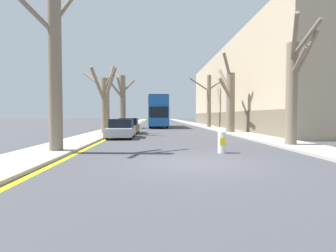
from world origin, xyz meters
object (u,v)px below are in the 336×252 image
at_px(street_tree_left_1, 105,100).
at_px(traffic_bollard, 222,142).
at_px(street_tree_left_0, 55,64).
at_px(street_tree_right_2, 209,100).
at_px(double_decker_bus, 158,110).
at_px(parked_car_0, 121,129).
at_px(parked_car_1, 128,126).
at_px(street_tree_left_2, 122,98).
at_px(street_tree_right_0, 293,87).
at_px(street_tree_right_1, 230,99).

xyz_separation_m(street_tree_left_1, traffic_bollard, (7.40, -12.04, -2.59)).
relative_size(street_tree_left_0, street_tree_left_1, 1.24).
height_order(street_tree_right_2, traffic_bollard, street_tree_right_2).
bearing_deg(traffic_bollard, double_decker_bus, 95.40).
relative_size(street_tree_left_0, parked_car_0, 1.81).
height_order(double_decker_bus, traffic_bollard, double_decker_bus).
relative_size(street_tree_right_2, parked_car_1, 1.76).
relative_size(street_tree_left_2, street_tree_right_0, 1.33).
relative_size(street_tree_right_1, double_decker_bus, 0.64).
bearing_deg(street_tree_right_2, street_tree_right_0, -90.08).
bearing_deg(street_tree_right_2, street_tree_left_2, 179.98).
bearing_deg(parked_car_1, traffic_bollard, -67.91).
xyz_separation_m(street_tree_right_0, traffic_bollard, (-4.32, -2.09, -2.68)).
bearing_deg(street_tree_right_2, double_decker_bus, 160.68).
relative_size(street_tree_right_2, double_decker_bus, 0.61).
bearing_deg(street_tree_left_0, traffic_bollard, -3.47).
bearing_deg(street_tree_left_2, street_tree_left_1, -89.98).
height_order(parked_car_0, traffic_bollard, parked_car_0).
height_order(street_tree_left_2, street_tree_right_2, street_tree_left_2).
xyz_separation_m(street_tree_left_0, street_tree_left_1, (-0.02, 11.59, -0.85)).
distance_m(street_tree_left_1, traffic_bollard, 14.37).
bearing_deg(parked_car_1, street_tree_right_2, 46.86).
height_order(street_tree_left_1, street_tree_right_1, street_tree_right_1).
xyz_separation_m(street_tree_right_1, street_tree_right_2, (0.24, 10.87, 0.66)).
bearing_deg(street_tree_right_2, street_tree_left_1, -134.60).
relative_size(street_tree_left_1, street_tree_left_2, 0.75).
bearing_deg(double_decker_bus, street_tree_right_2, -19.32).
distance_m(street_tree_left_2, traffic_bollard, 25.32).
distance_m(street_tree_right_0, parked_car_0, 11.83).
bearing_deg(street_tree_left_2, street_tree_left_0, -89.94).
relative_size(street_tree_left_2, street_tree_right_1, 1.14).
relative_size(double_decker_bus, traffic_bollard, 12.32).
xyz_separation_m(street_tree_left_2, street_tree_right_0, (11.72, -21.87, -0.81)).
bearing_deg(street_tree_right_0, parked_car_1, 130.67).
height_order(street_tree_left_0, street_tree_right_0, street_tree_left_0).
bearing_deg(street_tree_right_1, parked_car_0, -153.22).
bearing_deg(double_decker_bus, street_tree_right_1, -63.55).
height_order(street_tree_right_1, parked_car_0, street_tree_right_1).
distance_m(street_tree_left_2, parked_car_0, 16.17).
bearing_deg(parked_car_1, double_decker_bus, 76.98).
xyz_separation_m(street_tree_right_0, parked_car_0, (-9.79, 6.16, -2.49)).
distance_m(street_tree_right_2, parked_car_0, 18.79).
distance_m(street_tree_right_0, street_tree_right_1, 11.00).
height_order(street_tree_right_0, street_tree_right_2, street_tree_right_2).
xyz_separation_m(street_tree_left_2, traffic_bollard, (7.40, -23.96, -3.49)).
xyz_separation_m(street_tree_left_2, street_tree_right_2, (11.75, -0.00, -0.11)).
bearing_deg(parked_car_1, street_tree_left_2, 100.43).
xyz_separation_m(street_tree_left_0, traffic_bollard, (7.37, -0.45, -3.44)).
height_order(street_tree_right_2, parked_car_1, street_tree_right_2).
bearing_deg(street_tree_right_2, traffic_bollard, -100.29).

